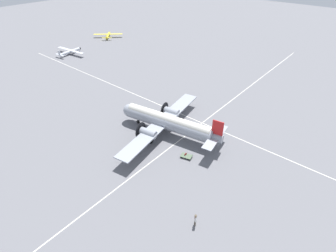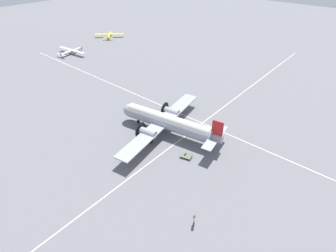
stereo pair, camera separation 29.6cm
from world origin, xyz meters
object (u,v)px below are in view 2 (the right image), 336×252
object	(u,v)px
crew_foreground	(194,219)
light_aircraft_distant	(72,51)
baggage_cart	(186,156)
suitcase_near_door	(185,155)
light_aircraft_taxiing	(109,35)
airliner_main	(166,121)

from	to	relation	value
crew_foreground	light_aircraft_distant	bearing A→B (deg)	20.46
crew_foreground	baggage_cart	xyz separation A→B (m)	(9.42, 8.27, -0.87)
crew_foreground	suitcase_near_door	world-z (taller)	crew_foreground
baggage_cart	light_aircraft_taxiing	size ratio (longest dim) A/B	0.24
light_aircraft_distant	light_aircraft_taxiing	size ratio (longest dim) A/B	1.34
crew_foreground	suitcase_near_door	distance (m)	12.83
crew_foreground	suitcase_near_door	size ratio (longest dim) A/B	3.03
light_aircraft_distant	light_aircraft_taxiing	world-z (taller)	light_aircraft_distant
light_aircraft_distant	crew_foreground	bearing A→B (deg)	-117.54
light_aircraft_distant	light_aircraft_taxiing	bearing A→B (deg)	9.12
crew_foreground	baggage_cart	bearing A→B (deg)	-7.07
crew_foreground	suitcase_near_door	xyz separation A→B (m)	(9.53, 8.55, -0.87)
airliner_main	suitcase_near_door	bearing A→B (deg)	146.37
baggage_cart	light_aircraft_taxiing	distance (m)	72.56
light_aircraft_distant	suitcase_near_door	bearing A→B (deg)	-111.96
light_aircraft_taxiing	crew_foreground	bearing A→B (deg)	-165.17
airliner_main	light_aircraft_distant	bearing A→B (deg)	-24.10
light_aircraft_taxiing	baggage_cart	bearing A→B (deg)	-162.38
light_aircraft_distant	baggage_cart	bearing A→B (deg)	-111.99
airliner_main	light_aircraft_distant	size ratio (longest dim) A/B	2.09
suitcase_near_door	light_aircraft_distant	bearing A→B (deg)	74.38
suitcase_near_door	baggage_cart	size ratio (longest dim) A/B	0.29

